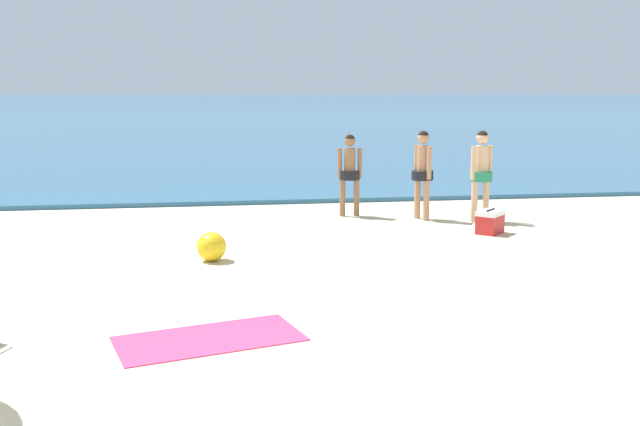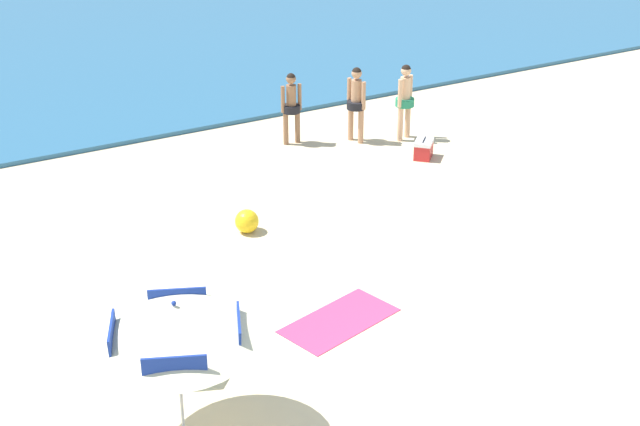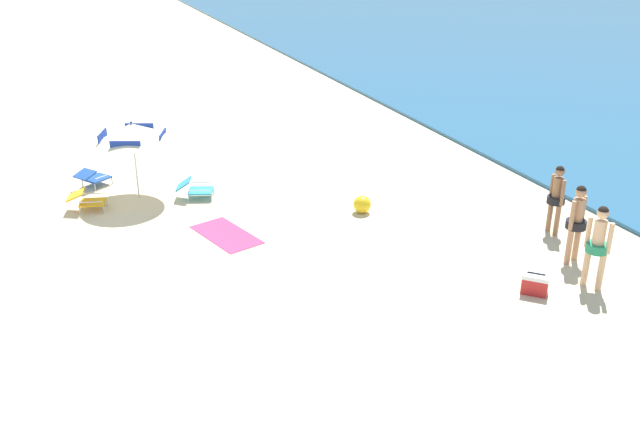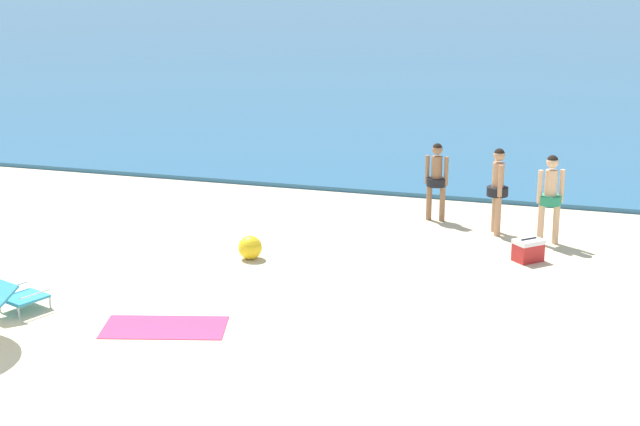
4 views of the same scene
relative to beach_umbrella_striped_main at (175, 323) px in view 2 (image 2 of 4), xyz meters
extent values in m
plane|color=beige|center=(3.95, -1.42, -1.70)|extent=(800.00, 800.00, 0.00)
cylinder|color=silver|center=(0.00, 0.00, -0.73)|extent=(0.04, 0.04, 1.93)
cone|color=beige|center=(0.00, 0.00, 0.00)|extent=(2.92, 2.91, 0.59)
cube|color=navy|center=(0.28, 0.68, -0.10)|extent=(0.69, 0.31, 0.25)
cube|color=navy|center=(-0.68, 0.28, -0.10)|extent=(0.31, 0.69, 0.25)
cube|color=navy|center=(-0.28, -0.68, -0.10)|extent=(0.69, 0.31, 0.25)
cube|color=navy|center=(0.68, -0.28, -0.10)|extent=(0.31, 0.69, 0.25)
sphere|color=navy|center=(0.00, 0.00, 0.26)|extent=(0.06, 0.06, 0.06)
cube|color=teal|center=(0.69, 1.44, -1.50)|extent=(0.70, 0.75, 0.04)
cube|color=teal|center=(0.54, 1.05, -1.31)|extent=(0.59, 0.52, 0.26)
cylinder|color=silver|center=(0.56, 1.79, -1.61)|extent=(0.03, 0.03, 0.18)
cylinder|color=silver|center=(1.02, 1.62, -1.61)|extent=(0.03, 0.03, 0.18)
cylinder|color=silver|center=(0.36, 1.26, -1.61)|extent=(0.03, 0.03, 0.18)
cylinder|color=silver|center=(0.81, 1.09, -1.61)|extent=(0.03, 0.03, 0.18)
cylinder|color=silver|center=(0.42, 1.54, -1.38)|extent=(0.22, 0.51, 0.02)
cylinder|color=silver|center=(0.95, 1.34, -1.38)|extent=(0.22, 0.51, 0.02)
cylinder|color=#8C6042|center=(5.96, 8.22, -1.31)|extent=(0.11, 0.11, 0.78)
cylinder|color=#8C6042|center=(5.68, 8.25, -1.31)|extent=(0.11, 0.11, 0.78)
cylinder|color=black|center=(5.82, 8.23, -0.90)|extent=(0.39, 0.39, 0.16)
cylinder|color=#8C6042|center=(5.82, 8.23, -0.64)|extent=(0.22, 0.22, 0.56)
cylinder|color=#8C6042|center=(6.02, 8.22, -0.65)|extent=(0.08, 0.08, 0.59)
cylinder|color=#8C6042|center=(5.63, 8.25, -0.65)|extent=(0.08, 0.08, 0.59)
sphere|color=#8C6042|center=(5.82, 8.23, -0.22)|extent=(0.21, 0.21, 0.21)
sphere|color=black|center=(5.82, 8.23, -0.20)|extent=(0.20, 0.20, 0.20)
cylinder|color=tan|center=(7.16, 7.52, -1.29)|extent=(0.12, 0.12, 0.83)
cylinder|color=tan|center=(7.07, 7.79, -1.29)|extent=(0.12, 0.12, 0.83)
cylinder|color=black|center=(7.12, 7.66, -0.85)|extent=(0.41, 0.41, 0.17)
cylinder|color=tan|center=(7.12, 7.66, -0.58)|extent=(0.23, 0.23, 0.59)
cylinder|color=tan|center=(7.18, 7.46, -0.60)|extent=(0.09, 0.09, 0.62)
cylinder|color=tan|center=(7.05, 7.85, -0.60)|extent=(0.09, 0.09, 0.62)
sphere|color=tan|center=(7.12, 7.66, -0.14)|extent=(0.22, 0.22, 0.22)
sphere|color=black|center=(7.12, 7.66, -0.11)|extent=(0.21, 0.21, 0.21)
cylinder|color=#D8A87F|center=(8.27, 7.33, -1.28)|extent=(0.12, 0.12, 0.83)
cylinder|color=#D8A87F|center=(8.00, 7.21, -1.28)|extent=(0.12, 0.12, 0.83)
cylinder|color=#23845B|center=(8.13, 7.27, -0.85)|extent=(0.42, 0.42, 0.17)
cylinder|color=#D8A87F|center=(8.13, 7.27, -0.57)|extent=(0.23, 0.23, 0.59)
cylinder|color=#D8A87F|center=(8.32, 7.35, -0.59)|extent=(0.09, 0.09, 0.63)
cylinder|color=#D8A87F|center=(7.94, 7.19, -0.59)|extent=(0.09, 0.09, 0.63)
sphere|color=#D8A87F|center=(8.13, 7.27, -0.13)|extent=(0.23, 0.23, 0.23)
sphere|color=black|center=(8.13, 7.27, -0.10)|extent=(0.21, 0.21, 0.21)
cube|color=red|center=(7.87, 6.12, -1.54)|extent=(0.58, 0.58, 0.32)
cube|color=white|center=(7.87, 6.12, -1.34)|extent=(0.60, 0.60, 0.08)
cylinder|color=black|center=(7.87, 6.12, -1.29)|extent=(0.25, 0.25, 0.02)
sphere|color=yellow|center=(3.11, 4.78, -1.49)|extent=(0.43, 0.43, 0.43)
cube|color=#DB3866|center=(3.06, 1.41, -1.69)|extent=(1.97, 1.35, 0.01)
camera|label=1|loc=(3.08, -5.53, 0.72)|focal=40.60mm
camera|label=2|loc=(-3.07, -8.97, 5.93)|focal=52.73mm
camera|label=3|loc=(17.25, -2.33, 5.14)|focal=40.02mm
camera|label=4|loc=(9.08, -10.49, 3.72)|focal=53.97mm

